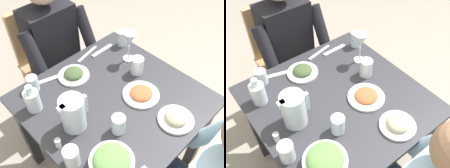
# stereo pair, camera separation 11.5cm
# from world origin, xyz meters

# --- Properties ---
(ground_plane) EXTENTS (8.00, 8.00, 0.00)m
(ground_plane) POSITION_xyz_m (0.00, 0.00, 0.00)
(ground_plane) COLOR gray
(dining_table) EXTENTS (0.89, 0.89, 0.71)m
(dining_table) POSITION_xyz_m (0.00, 0.00, 0.59)
(dining_table) COLOR #2D2D33
(dining_table) RESTS_ON ground_plane
(chair_far) EXTENTS (0.40, 0.40, 0.90)m
(chair_far) POSITION_xyz_m (0.05, 0.76, 0.51)
(chair_far) COLOR tan
(chair_far) RESTS_ON ground_plane
(diner_far) EXTENTS (0.48, 0.53, 1.19)m
(diner_far) POSITION_xyz_m (0.05, 0.55, 0.66)
(diner_far) COLOR black
(diner_far) RESTS_ON ground_plane
(water_pitcher) EXTENTS (0.16, 0.12, 0.19)m
(water_pitcher) POSITION_xyz_m (-0.26, 0.01, 0.80)
(water_pitcher) COLOR silver
(water_pitcher) RESTS_ON dining_table
(salad_bowl) EXTENTS (0.20, 0.20, 0.09)m
(salad_bowl) POSITION_xyz_m (-0.28, -0.27, 0.75)
(salad_bowl) COLOR white
(salad_bowl) RESTS_ON dining_table
(plate_rice_curry) EXTENTS (0.20, 0.20, 0.04)m
(plate_rice_curry) POSITION_xyz_m (0.13, -0.09, 0.72)
(plate_rice_curry) COLOR white
(plate_rice_curry) RESTS_ON dining_table
(plate_dolmas) EXTENTS (0.18, 0.18, 0.05)m
(plate_dolmas) POSITION_xyz_m (-0.04, 0.29, 0.73)
(plate_dolmas) COLOR white
(plate_dolmas) RESTS_ON dining_table
(plate_beans) EXTENTS (0.18, 0.18, 0.05)m
(plate_beans) POSITION_xyz_m (0.12, -0.32, 0.73)
(plate_beans) COLOR white
(plate_beans) RESTS_ON dining_table
(water_glass_far_right) EXTENTS (0.07, 0.07, 0.11)m
(water_glass_far_right) POSITION_xyz_m (0.25, 0.05, 0.76)
(water_glass_far_right) COLOR silver
(water_glass_far_right) RESTS_ON dining_table
(water_glass_far_left) EXTENTS (0.06, 0.06, 0.10)m
(water_glass_far_left) POSITION_xyz_m (0.38, 0.30, 0.76)
(water_glass_far_left) COLOR silver
(water_glass_far_left) RESTS_ON dining_table
(water_glass_center) EXTENTS (0.07, 0.07, 0.10)m
(water_glass_center) POSITION_xyz_m (-0.12, -0.16, 0.76)
(water_glass_center) COLOR silver
(water_glass_center) RESTS_ON dining_table
(water_glass_by_pitcher) EXTENTS (0.07, 0.07, 0.10)m
(water_glass_by_pitcher) POSITION_xyz_m (-0.39, -0.14, 0.76)
(water_glass_by_pitcher) COLOR silver
(water_glass_by_pitcher) RESTS_ON dining_table
(water_glass_near_right) EXTENTS (0.06, 0.06, 0.09)m
(water_glass_near_right) POSITION_xyz_m (-0.27, 0.36, 0.75)
(water_glass_near_right) COLOR silver
(water_glass_near_right) RESTS_ON dining_table
(wine_glass) EXTENTS (0.08, 0.08, 0.20)m
(wine_glass) POSITION_xyz_m (0.30, 0.17, 0.85)
(wine_glass) COLOR silver
(wine_glass) RESTS_ON dining_table
(oil_carafe) EXTENTS (0.08, 0.08, 0.16)m
(oil_carafe) POSITION_xyz_m (-0.34, 0.24, 0.77)
(oil_carafe) COLOR silver
(oil_carafe) RESTS_ON dining_table
(salt_shaker) EXTENTS (0.03, 0.03, 0.05)m
(salt_shaker) POSITION_xyz_m (-0.39, -0.03, 0.74)
(salt_shaker) COLOR white
(salt_shaker) RESTS_ON dining_table
(fork_near) EXTENTS (0.17, 0.03, 0.01)m
(fork_near) POSITION_xyz_m (0.24, 0.34, 0.71)
(fork_near) COLOR silver
(fork_near) RESTS_ON dining_table
(fork_far) EXTENTS (0.17, 0.07, 0.01)m
(fork_far) POSITION_xyz_m (-0.15, 0.36, 0.71)
(fork_far) COLOR silver
(fork_far) RESTS_ON dining_table
(knife_far) EXTENTS (0.18, 0.06, 0.01)m
(knife_far) POSITION_xyz_m (0.14, 0.38, 0.71)
(knife_far) COLOR silver
(knife_far) RESTS_ON dining_table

